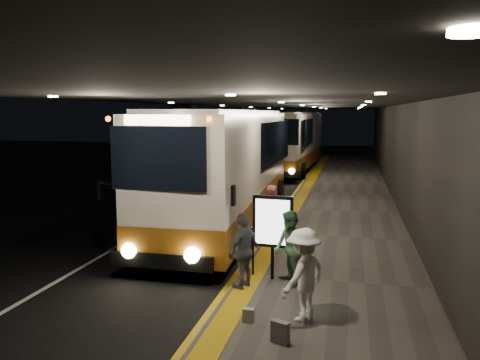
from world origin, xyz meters
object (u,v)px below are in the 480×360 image
at_px(passenger_waiting_grey, 244,251).
at_px(info_sign, 273,223).
at_px(coach_main, 229,172).
at_px(passenger_waiting_green, 289,248).
at_px(passenger_waiting_white, 303,275).
at_px(coach_second, 292,144).
at_px(bag_polka, 280,332).
at_px(bag_plain, 248,315).
at_px(passenger_boarding, 273,213).
at_px(stanchion_post, 253,252).

height_order(passenger_waiting_grey, info_sign, info_sign).
bearing_deg(coach_main, passenger_waiting_green, -65.63).
bearing_deg(passenger_waiting_green, passenger_waiting_white, -16.02).
distance_m(coach_second, bag_polka, 25.21).
bearing_deg(bag_polka, passenger_waiting_white, 74.25).
bearing_deg(bag_plain, passenger_waiting_green, 77.02).
height_order(coach_main, passenger_waiting_white, coach_main).
bearing_deg(coach_main, passenger_boarding, -51.96).
height_order(passenger_waiting_white, bag_polka, passenger_waiting_white).
relative_size(passenger_boarding, info_sign, 0.86).
bearing_deg(passenger_waiting_green, stanchion_post, -145.92).
height_order(passenger_waiting_white, passenger_waiting_grey, passenger_waiting_white).
distance_m(passenger_waiting_grey, info_sign, 1.02).
height_order(passenger_waiting_white, bag_plain, passenger_waiting_white).
distance_m(passenger_waiting_green, passenger_waiting_white, 1.83).
relative_size(coach_main, bag_plain, 48.65).
distance_m(coach_main, bag_plain, 8.70).
relative_size(passenger_waiting_grey, stanchion_post, 1.45).
bearing_deg(coach_second, passenger_waiting_grey, -82.85).
xyz_separation_m(passenger_boarding, stanchion_post, (0.04, -3.20, -0.27)).
distance_m(passenger_waiting_grey, bag_plain, 1.91).
bearing_deg(passenger_boarding, bag_polka, -148.40).
relative_size(passenger_waiting_grey, bag_polka, 4.51).
bearing_deg(stanchion_post, info_sign, -15.73).
relative_size(coach_main, coach_second, 1.02).
bearing_deg(bag_polka, info_sign, 102.05).
bearing_deg(coach_main, passenger_waiting_grey, -74.63).
bearing_deg(coach_main, stanchion_post, -71.85).
height_order(coach_main, bag_polka, coach_main).
distance_m(coach_main, passenger_boarding, 3.30).
bearing_deg(coach_second, bag_polka, -80.57).
distance_m(passenger_waiting_white, passenger_waiting_grey, 1.99).
distance_m(passenger_waiting_green, info_sign, 0.72).
distance_m(info_sign, stanchion_post, 0.93).
xyz_separation_m(coach_second, passenger_waiting_green, (2.74, -22.22, -0.90)).
bearing_deg(bag_polka, coach_main, 110.14).
xyz_separation_m(passenger_boarding, info_sign, (0.54, -3.34, 0.50)).
height_order(passenger_boarding, info_sign, info_sign).
xyz_separation_m(passenger_waiting_white, bag_polka, (-0.28, -1.00, -0.70)).
height_order(bag_polka, stanchion_post, stanchion_post).
bearing_deg(passenger_waiting_grey, stanchion_post, -159.51).
bearing_deg(coach_second, bag_plain, -82.02).
relative_size(coach_main, bag_polka, 34.19).
distance_m(passenger_boarding, passenger_waiting_white, 5.59).
height_order(coach_main, passenger_boarding, coach_main).
bearing_deg(coach_main, coach_second, 86.84).
xyz_separation_m(bag_polka, bag_plain, (-0.70, 0.65, -0.06)).
bearing_deg(bag_polka, coach_second, 96.74).
bearing_deg(stanchion_post, coach_main, 110.32).
height_order(coach_second, stanchion_post, coach_second).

